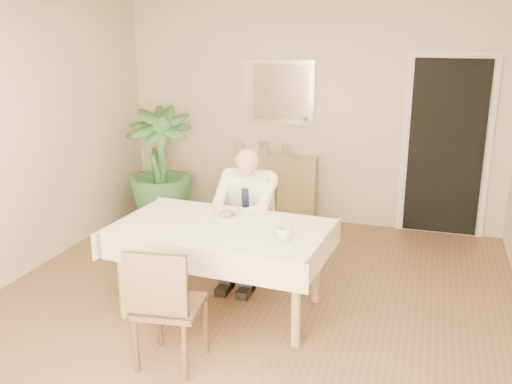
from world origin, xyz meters
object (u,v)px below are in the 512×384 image
(chair_far, at_px, (254,225))
(chair_near, at_px, (164,302))
(dining_table, at_px, (221,235))
(potted_palm, at_px, (160,166))
(sideboard, at_px, (274,189))
(seated_man, at_px, (244,211))
(coffee_mug, at_px, (284,234))

(chair_far, relative_size, chair_near, 0.91)
(dining_table, xyz_separation_m, potted_palm, (-1.50, 1.90, 0.03))
(dining_table, xyz_separation_m, chair_near, (-0.07, -0.93, -0.16))
(chair_near, xyz_separation_m, sideboard, (-0.13, 3.25, -0.10))
(seated_man, xyz_separation_m, coffee_mug, (0.57, -0.75, 0.11))
(chair_far, bearing_deg, sideboard, 94.56)
(chair_near, relative_size, sideboard, 0.89)
(coffee_mug, bearing_deg, chair_far, 118.85)
(dining_table, distance_m, seated_man, 0.59)
(dining_table, height_order, chair_near, chair_near)
(coffee_mug, distance_m, sideboard, 2.63)
(chair_far, bearing_deg, potted_palm, 142.40)
(dining_table, distance_m, coffee_mug, 0.61)
(seated_man, bearing_deg, chair_near, -92.51)
(potted_palm, bearing_deg, coffee_mug, -44.88)
(seated_man, distance_m, coffee_mug, 0.95)
(seated_man, distance_m, sideboard, 1.77)
(coffee_mug, height_order, potted_palm, potted_palm)
(dining_table, relative_size, chair_near, 1.97)
(seated_man, relative_size, coffee_mug, 10.71)
(dining_table, bearing_deg, coffee_mug, -11.44)
(chair_far, bearing_deg, chair_near, -95.29)
(sideboard, bearing_deg, coffee_mug, -77.71)
(chair_near, height_order, seated_man, seated_man)
(seated_man, bearing_deg, potted_palm, 138.92)
(seated_man, bearing_deg, sideboard, 96.50)
(dining_table, relative_size, sideboard, 1.76)
(chair_far, distance_m, sideboard, 1.47)
(dining_table, distance_m, sideboard, 2.35)
(chair_far, distance_m, seated_man, 0.36)
(dining_table, distance_m, chair_near, 0.94)
(dining_table, xyz_separation_m, coffee_mug, (0.57, -0.16, 0.13))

